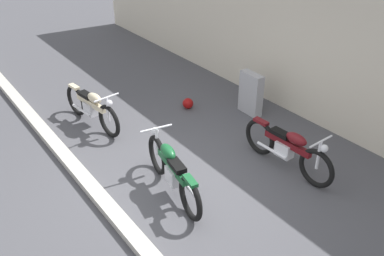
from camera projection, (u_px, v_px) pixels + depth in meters
The scene contains 8 objects.
ground_plane at pixel (175, 183), 7.20m from camera, with size 40.00×40.00×0.00m, color #47474C.
building_wall at pixel (330, 44), 8.23m from camera, with size 18.00×0.30×3.39m, color beige.
curb_strip at pixel (109, 208), 6.54m from camera, with size 18.00×0.24×0.12m, color #B7B2A8.
stone_marker at pixel (251, 94), 9.16m from camera, with size 0.58×0.20×0.93m, color #9E9EA3.
helmet at pixel (188, 103), 9.51m from camera, with size 0.24×0.24×0.24m, color maroon.
motorcycle_maroon at pixel (288, 148), 7.35m from camera, with size 1.96×0.55×0.88m.
motorcycle_green at pixel (172, 170), 6.77m from camera, with size 1.98×0.61×0.89m.
motorcycle_cream at pixel (92, 107), 8.70m from camera, with size 1.95×0.56×0.87m.
Camera 1 is at (4.82, -3.19, 4.40)m, focal length 39.88 mm.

